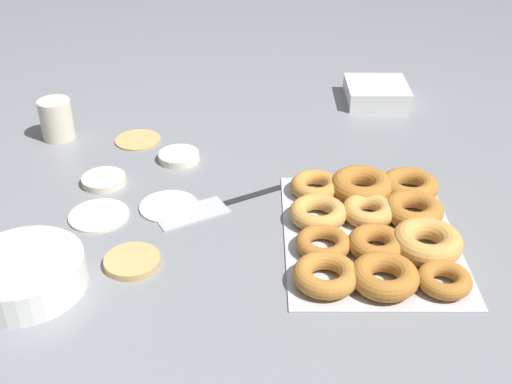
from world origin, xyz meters
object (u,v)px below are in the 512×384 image
(donut_tray, at_px, (374,225))
(container_stack, at_px, (377,93))
(pancake_1, at_px, (169,205))
(pancake_0, at_px, (99,214))
(pancake_3, at_px, (179,156))
(pancake_5, at_px, (104,180))
(spatula, at_px, (208,208))
(pancake_2, at_px, (138,139))
(batter_bowl, at_px, (25,274))
(pancake_4, at_px, (132,261))
(paper_cup, at_px, (57,119))

(donut_tray, bearing_deg, container_stack, -9.27)
(pancake_1, bearing_deg, pancake_0, 103.78)
(pancake_3, height_order, pancake_5, pancake_3)
(pancake_3, distance_m, donut_tray, 0.45)
(pancake_0, height_order, spatula, pancake_0)
(donut_tray, bearing_deg, pancake_2, 53.11)
(pancake_3, xyz_separation_m, batter_bowl, (-0.41, 0.19, 0.02))
(pancake_1, relative_size, pancake_5, 1.27)
(pancake_5, xyz_separation_m, container_stack, (0.40, -0.60, 0.02))
(container_stack, distance_m, spatula, 0.62)
(pancake_1, relative_size, pancake_3, 1.28)
(pancake_0, xyz_separation_m, donut_tray, (-0.05, -0.49, 0.01))
(pancake_2, relative_size, pancake_5, 1.17)
(pancake_2, relative_size, batter_bowl, 0.54)
(pancake_5, bearing_deg, pancake_1, -122.17)
(pancake_5, xyz_separation_m, batter_bowl, (-0.31, 0.06, 0.02))
(container_stack, bearing_deg, donut_tray, 170.73)
(pancake_0, bearing_deg, container_stack, -48.66)
(pancake_4, bearing_deg, batter_bowl, 110.37)
(pancake_0, relative_size, pancake_2, 1.09)
(pancake_2, bearing_deg, pancake_1, -159.48)
(pancake_3, height_order, batter_bowl, batter_bowl)
(pancake_1, height_order, paper_cup, paper_cup)
(spatula, bearing_deg, pancake_3, -97.87)
(pancake_4, distance_m, spatula, 0.20)
(pancake_3, bearing_deg, container_stack, -56.75)
(pancake_1, height_order, pancake_3, pancake_3)
(batter_bowl, distance_m, paper_cup, 0.52)
(pancake_1, bearing_deg, pancake_2, 20.52)
(pancake_0, relative_size, pancake_4, 1.18)
(pancake_2, bearing_deg, pancake_0, 175.48)
(pancake_5, relative_size, paper_cup, 0.96)
(pancake_4, height_order, pancake_5, pancake_5)
(pancake_1, distance_m, pancake_2, 0.29)
(container_stack, height_order, spatula, container_stack)
(batter_bowl, xyz_separation_m, paper_cup, (0.51, 0.08, 0.02))
(pancake_1, relative_size, spatula, 0.40)
(pancake_1, bearing_deg, pancake_5, 57.83)
(pancake_3, relative_size, container_stack, 0.57)
(pancake_2, bearing_deg, pancake_3, -130.63)
(pancake_3, relative_size, spatula, 0.31)
(pancake_2, relative_size, paper_cup, 1.12)
(pancake_2, relative_size, pancake_4, 1.08)
(pancake_1, relative_size, donut_tray, 0.28)
(pancake_2, height_order, paper_cup, paper_cup)
(pancake_3, bearing_deg, pancake_5, 124.35)
(pancake_4, distance_m, container_stack, 0.82)
(pancake_3, distance_m, pancake_5, 0.17)
(batter_bowl, relative_size, spatula, 0.68)
(pancake_5, height_order, batter_bowl, batter_bowl)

